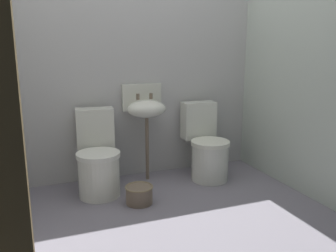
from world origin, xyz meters
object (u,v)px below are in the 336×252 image
sink (146,108)px  bucket (139,194)px  wooden_door_post (3,116)px  toilet_left (98,160)px  toilet_right (206,148)px

sink → bucket: bearing=-113.3°
wooden_door_post → bucket: bearing=53.6°
toilet_left → bucket: size_ratio=3.09×
wooden_door_post → toilet_right: 2.52m
bucket → sink: bearing=66.7°
sink → toilet_left: bearing=-160.6°
toilet_right → sink: (-0.61, 0.19, 0.43)m
wooden_door_post → toilet_left: (0.63, 1.63, -0.76)m
toilet_left → bucket: 0.53m
wooden_door_post → sink: (1.16, 1.82, -0.33)m
sink → wooden_door_post: bearing=-122.7°
toilet_left → toilet_right: (1.14, -0.00, 0.00)m
toilet_left → toilet_right: size_ratio=1.00×
sink → toilet_right: bearing=-17.2°
wooden_door_post → sink: bearing=57.3°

